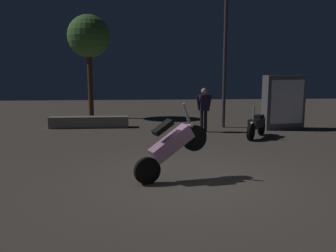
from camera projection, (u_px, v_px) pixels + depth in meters
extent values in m
plane|color=#4C443D|center=(192.00, 181.00, 7.22)|extent=(40.00, 40.00, 0.00)
cylinder|color=black|center=(147.00, 171.00, 7.02)|extent=(0.56, 0.30, 0.56)
cylinder|color=black|center=(194.00, 138.00, 7.40)|extent=(0.56, 0.30, 0.56)
cube|color=#C68CB7|center=(171.00, 143.00, 7.17)|extent=(1.01, 0.64, 0.76)
cube|color=black|center=(163.00, 127.00, 7.03)|extent=(0.48, 0.38, 0.32)
cylinder|color=gray|center=(186.00, 113.00, 7.23)|extent=(0.21, 0.13, 0.44)
sphere|color=#F2EABF|center=(190.00, 125.00, 7.31)|extent=(0.12, 0.12, 0.12)
cylinder|color=black|center=(261.00, 127.00, 12.30)|extent=(0.42, 0.51, 0.56)
cylinder|color=black|center=(251.00, 132.00, 11.39)|extent=(0.42, 0.51, 0.56)
cube|color=black|center=(257.00, 123.00, 11.81)|extent=(0.81, 0.94, 0.30)
cube|color=black|center=(259.00, 117.00, 11.94)|extent=(0.46, 0.50, 0.10)
cylinder|color=gray|center=(254.00, 113.00, 11.46)|extent=(0.08, 0.08, 0.45)
sphere|color=#F2EABF|center=(252.00, 123.00, 11.43)|extent=(0.12, 0.12, 0.12)
cylinder|color=black|center=(205.00, 121.00, 12.97)|extent=(0.12, 0.12, 0.80)
cylinder|color=black|center=(202.00, 121.00, 12.91)|extent=(0.12, 0.12, 0.80)
cube|color=#261E38|center=(204.00, 103.00, 12.83)|extent=(0.42, 0.34, 0.59)
sphere|color=tan|center=(204.00, 91.00, 12.76)|extent=(0.22, 0.22, 0.22)
cylinder|color=#261E38|center=(210.00, 102.00, 12.91)|extent=(0.20, 0.14, 0.54)
cylinder|color=#261E38|center=(198.00, 102.00, 12.74)|extent=(0.20, 0.14, 0.54)
cylinder|color=#38383D|center=(225.00, 65.00, 13.64)|extent=(0.14, 0.14, 5.00)
cylinder|color=#4C331E|center=(90.00, 85.00, 16.53)|extent=(0.24, 0.24, 3.17)
sphere|color=#477A38|center=(89.00, 36.00, 16.17)|extent=(1.98, 1.98, 1.98)
cube|color=#595960|center=(283.00, 102.00, 13.48)|extent=(1.65, 0.71, 2.10)
cube|color=white|center=(287.00, 102.00, 13.21)|extent=(1.34, 0.22, 1.68)
cube|color=gray|center=(89.00, 122.00, 13.91)|extent=(3.12, 0.50, 0.45)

